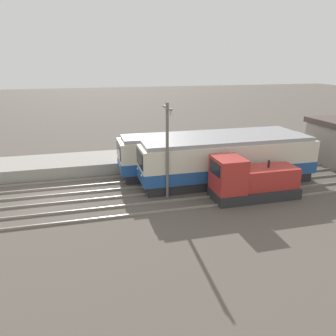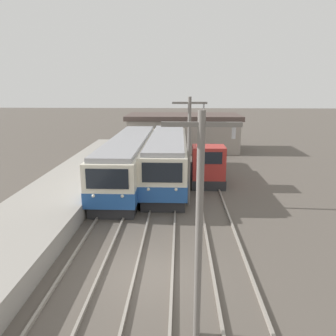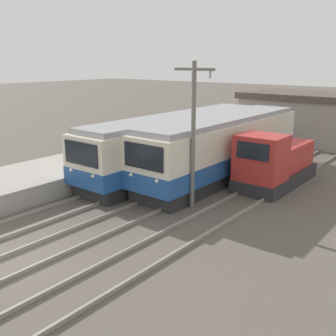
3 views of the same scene
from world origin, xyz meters
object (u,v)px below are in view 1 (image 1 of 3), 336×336
shunting_locomotive (250,181)px  catenary_mast_mid (167,147)px  commuter_train_left (209,154)px  commuter_train_center (228,163)px

shunting_locomotive → catenary_mast_mid: catenary_mast_mid is taller
commuter_train_left → catenary_mast_mid: catenary_mast_mid is taller
commuter_train_center → catenary_mast_mid: catenary_mast_mid is taller
commuter_train_left → catenary_mast_mid: 6.67m
commuter_train_left → commuter_train_center: bearing=10.0°
catenary_mast_mid → commuter_train_center: bearing=106.2°
commuter_train_left → commuter_train_center: commuter_train_center is taller
commuter_train_center → catenary_mast_mid: bearing=-73.8°
shunting_locomotive → commuter_train_center: bearing=-174.9°
catenary_mast_mid → shunting_locomotive: bearing=74.7°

